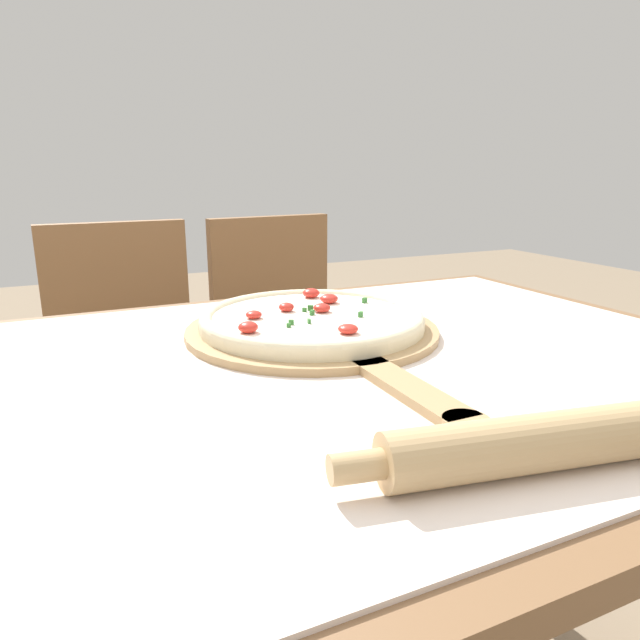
% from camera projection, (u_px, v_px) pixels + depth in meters
% --- Properties ---
extents(dining_table, '(1.17, 0.92, 0.76)m').
position_uv_depth(dining_table, '(364.00, 435.00, 0.84)').
color(dining_table, brown).
rests_on(dining_table, ground_plane).
extents(towel_cloth, '(1.09, 0.84, 0.00)m').
position_uv_depth(towel_cloth, '(365.00, 358.00, 0.81)').
color(towel_cloth, silver).
rests_on(towel_cloth, dining_table).
extents(pizza_peel, '(0.40, 0.61, 0.01)m').
position_uv_depth(pizza_peel, '(317.00, 333.00, 0.90)').
color(pizza_peel, tan).
rests_on(pizza_peel, towel_cloth).
extents(pizza, '(0.36, 0.36, 0.04)m').
position_uv_depth(pizza, '(312.00, 319.00, 0.91)').
color(pizza, beige).
rests_on(pizza, pizza_peel).
extents(rolling_pin, '(0.48, 0.12, 0.05)m').
position_uv_depth(rolling_pin, '(587.00, 436.00, 0.51)').
color(rolling_pin, tan).
rests_on(rolling_pin, towel_cloth).
extents(chair_left, '(0.41, 0.41, 0.89)m').
position_uv_depth(chair_left, '(129.00, 366.00, 1.52)').
color(chair_left, brown).
rests_on(chair_left, ground_plane).
extents(chair_right, '(0.44, 0.44, 0.89)m').
position_uv_depth(chair_right, '(285.00, 345.00, 1.70)').
color(chair_right, brown).
rests_on(chair_right, ground_plane).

